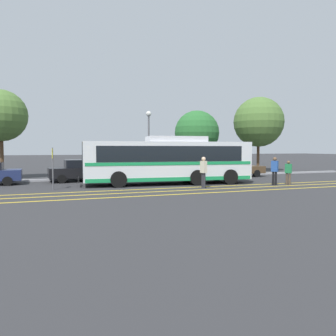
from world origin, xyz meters
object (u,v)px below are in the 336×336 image
Objects in this scene: tree_0 at (197,133)px; tree_2 at (259,122)px; street_lamp at (149,132)px; bus_stop_sign at (53,163)px; parked_car_2 at (168,170)px; tree_1 at (1,116)px; pedestrian_2 at (204,170)px; parked_car_1 at (79,171)px; parked_car_3 at (236,168)px; pedestrian_1 at (288,171)px; pedestrian_0 at (275,169)px; transit_bus at (168,160)px.

tree_2 is at bearing 0.87° from tree_0.
bus_stop_sign is at bearing -139.31° from street_lamp.
parked_car_2 is 0.63× the size of tree_1.
pedestrian_2 is 0.34× the size of street_lamp.
parked_car_1 is 0.72× the size of tree_0.
parked_car_3 is 6.56m from pedestrian_1.
parked_car_1 is at bearing -160.55° from street_lamp.
pedestrian_0 reaches higher than parked_car_1.
parked_car_2 is 0.79× the size of street_lamp.
tree_0 reaches higher than pedestrian_1.
parked_car_3 is at bearing -74.06° from tree_0.
parked_car_3 is at bearing -138.29° from tree_2.
pedestrian_1 is at bearing -104.12° from pedestrian_2.
pedestrian_2 is (-6.09, -6.34, 0.36)m from parked_car_3.
pedestrian_1 is 21.54m from tree_1.
street_lamp is at bearing -5.78° from pedestrian_1.
tree_2 is (5.67, 5.06, 4.40)m from parked_car_3.
parked_car_3 is at bearing -89.98° from parked_car_2.
pedestrian_0 is at bearing -55.78° from street_lamp.
pedestrian_0 is at bearing -120.35° from tree_2.
tree_2 reaches higher than bus_stop_sign.
street_lamp reaches higher than transit_bus.
transit_bus is 7.29m from bus_stop_sign.
pedestrian_1 is 11.58m from street_lamp.
tree_1 is at bearing -157.90° from pedestrian_0.
tree_1 is 0.90× the size of tree_2.
transit_bus is 6.22m from street_lamp.
parked_car_3 is at bearing -44.78° from pedestrian_1.
parked_car_3 is 8.78m from tree_2.
parked_car_3 is (6.21, 0.17, 0.01)m from parked_car_2.
parked_car_1 is at bearing 17.98° from pedestrian_1.
transit_bus reaches higher than bus_stop_sign.
parked_car_2 is at bearing -156.27° from tree_2.
transit_bus is at bearing -62.39° from parked_car_3.
street_lamp is (7.59, 6.53, 2.23)m from bus_stop_sign.
pedestrian_2 is at bearing -42.31° from parked_car_3.
parked_car_2 is 7.70m from tree_0.
street_lamp reaches higher than pedestrian_0.
bus_stop_sign is (-14.58, 2.25, 0.65)m from pedestrian_1.
transit_bus is 1.66× the size of tree_1.
transit_bus is 7.93m from pedestrian_1.
pedestrian_0 is at bearing 43.46° from pedestrian_1.
parked_car_2 is at bearing -177.47° from pedestrian_0.
parked_car_3 is 2.89× the size of pedestrian_1.
bus_stop_sign is at bearing 36.91° from pedestrian_1.
bus_stop_sign is (-13.53, 2.21, 0.49)m from pedestrian_0.
bus_stop_sign is 0.35× the size of tree_1.
street_lamp is (5.81, 2.05, 2.98)m from parked_car_1.
pedestrian_0 is 10.90m from street_lamp.
tree_0 is at bearing 145.23° from pedestrian_0.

